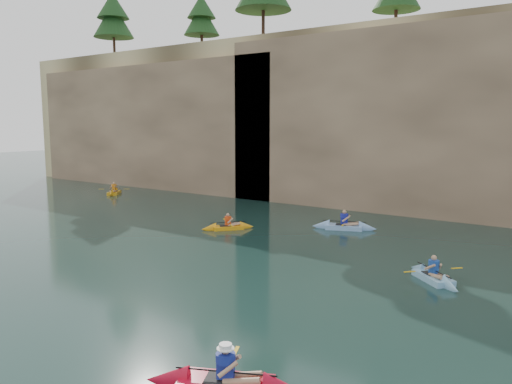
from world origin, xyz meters
The scene contains 11 objects.
ground centered at (0.00, 0.00, 0.00)m, with size 160.00×160.00×0.00m, color black.
cliff centered at (0.00, 30.00, 6.00)m, with size 70.00×16.00×12.00m, color tan.
cliff_slab_west centered at (-20.00, 22.60, 5.28)m, with size 26.00×2.40×10.56m, color tan.
cliff_slab_center centered at (2.00, 22.60, 5.70)m, with size 24.00×2.40×11.40m, color tan.
sea_cave_west centered at (-18.00, 21.95, 2.00)m, with size 4.50×1.00×4.00m, color black.
sea_cave_center centered at (-4.00, 21.95, 1.60)m, with size 3.50×1.00×3.20m, color black.
main_kayaker centered at (6.00, 0.33, 0.17)m, with size 3.45×2.18×1.28m.
kayaker_orange centered at (-3.74, 12.65, 0.13)m, with size 2.23×2.54×1.04m.
kayaker_ltblue_near centered at (7.36, 10.17, 0.14)m, with size 2.61×2.43×1.13m.
kayaker_yellow centered at (-18.85, 17.60, 0.15)m, with size 2.34×2.71×1.18m.
kayaker_ltblue_mid centered at (1.16, 16.12, 0.15)m, with size 3.35×2.33×1.26m.
Camera 1 is at (12.01, -7.09, 5.46)m, focal length 35.00 mm.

